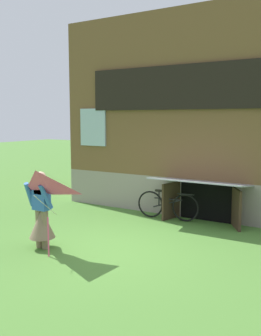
{
  "coord_description": "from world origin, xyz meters",
  "views": [
    {
      "loc": [
        4.18,
        -6.24,
        2.6
      ],
      "look_at": [
        -0.15,
        0.9,
        1.53
      ],
      "focal_mm": 40.96,
      "sensor_mm": 36.0,
      "label": 1
    }
  ],
  "objects": [
    {
      "name": "person",
      "position": [
        -1.23,
        -0.76,
        0.66
      ],
      "size": [
        0.61,
        0.52,
        1.56
      ],
      "rotation": [
        0.0,
        0.0,
        -0.39
      ],
      "color": "#7F6B51",
      "rests_on": "ground_plane"
    },
    {
      "name": "kite",
      "position": [
        -0.81,
        -1.3,
        1.27
      ],
      "size": [
        1.02,
        1.02,
        1.56
      ],
      "color": "#E54C7F",
      "rests_on": "ground_plane"
    },
    {
      "name": "log_house",
      "position": [
        0.0,
        5.35,
        2.71
      ],
      "size": [
        7.22,
        5.82,
        5.43
      ],
      "color": "gray",
      "rests_on": "ground_plane"
    },
    {
      "name": "bicycle_black",
      "position": [
        -0.04,
        2.57,
        0.37
      ],
      "size": [
        1.67,
        0.2,
        0.76
      ],
      "rotation": [
        0.0,
        0.0,
        0.09
      ],
      "color": "black",
      "rests_on": "ground_plane"
    },
    {
      "name": "ground_plane",
      "position": [
        0.0,
        0.0,
        0.0
      ],
      "size": [
        60.0,
        60.0,
        0.0
      ],
      "primitive_type": "plane",
      "color": "#4C7F33"
    }
  ]
}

